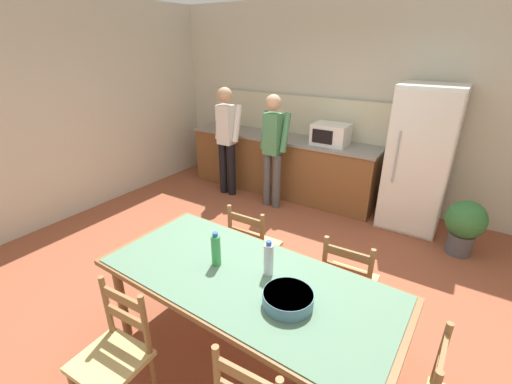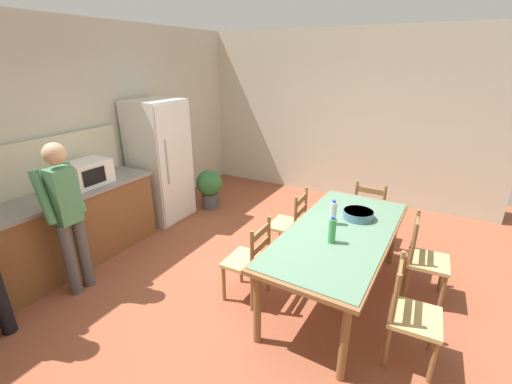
{
  "view_description": "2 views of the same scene",
  "coord_description": "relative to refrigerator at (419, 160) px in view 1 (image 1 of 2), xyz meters",
  "views": [
    {
      "loc": [
        1.41,
        -2.44,
        2.31
      ],
      "look_at": [
        -0.1,
        -0.08,
        1.07
      ],
      "focal_mm": 24.0,
      "sensor_mm": 36.0,
      "label": 1
    },
    {
      "loc": [
        -2.81,
        -1.56,
        2.4
      ],
      "look_at": [
        0.25,
        0.13,
        1.04
      ],
      "focal_mm": 24.0,
      "sensor_mm": 36.0,
      "label": 2
    }
  ],
  "objects": [
    {
      "name": "ground_plane",
      "position": [
        -0.92,
        -2.19,
        -0.93
      ],
      "size": [
        8.32,
        8.32,
        0.0
      ],
      "primitive_type": "plane",
      "color": "brown"
    },
    {
      "name": "bottle_near_centre",
      "position": [
        -0.9,
        -3.0,
        -0.02
      ],
      "size": [
        0.07,
        0.07,
        0.27
      ],
      "color": "green",
      "rests_on": "dining_table"
    },
    {
      "name": "serving_bowl",
      "position": [
        -0.26,
        -3.1,
        -0.09
      ],
      "size": [
        0.32,
        0.32,
        0.09
      ],
      "color": "slate",
      "rests_on": "dining_table"
    },
    {
      "name": "microwave",
      "position": [
        -1.22,
        0.02,
        0.16
      ],
      "size": [
        0.5,
        0.39,
        0.3
      ],
      "color": "white",
      "rests_on": "kitchen_counter"
    },
    {
      "name": "wall_back",
      "position": [
        -0.92,
        0.47,
        0.52
      ],
      "size": [
        6.52,
        0.12,
        2.9
      ],
      "primitive_type": "cube",
      "color": "beige",
      "rests_on": "ground"
    },
    {
      "name": "person_at_sink",
      "position": [
        -2.72,
        -0.48,
        0.03
      ],
      "size": [
        0.43,
        0.29,
        1.7
      ],
      "rotation": [
        0.0,
        0.0,
        1.57
      ],
      "color": "black",
      "rests_on": "ground"
    },
    {
      "name": "chair_side_near_left",
      "position": [
        -1.15,
        -3.77,
        -0.49
      ],
      "size": [
        0.44,
        0.42,
        0.91
      ],
      "rotation": [
        0.0,
        0.0,
        0.05
      ],
      "color": "olive",
      "rests_on": "ground"
    },
    {
      "name": "chair_side_far_left",
      "position": [
        -1.09,
        -2.21,
        -0.49
      ],
      "size": [
        0.42,
        0.41,
        0.91
      ],
      "rotation": [
        0.0,
        0.0,
        3.15
      ],
      "color": "olive",
      "rests_on": "ground"
    },
    {
      "name": "refrigerator",
      "position": [
        0.0,
        0.0,
        0.0
      ],
      "size": [
        0.74,
        0.73,
        1.86
      ],
      "color": "silver",
      "rests_on": "ground"
    },
    {
      "name": "kitchen_counter",
      "position": [
        -2.03,
        0.04,
        -0.46
      ],
      "size": [
        3.11,
        0.66,
        0.94
      ],
      "color": "brown",
      "rests_on": "ground"
    },
    {
      "name": "person_at_counter",
      "position": [
        -1.87,
        -0.5,
        0.01
      ],
      "size": [
        0.42,
        0.29,
        1.66
      ],
      "rotation": [
        0.0,
        0.0,
        1.57
      ],
      "color": "#4C4C4C",
      "rests_on": "ground"
    },
    {
      "name": "dining_table",
      "position": [
        -0.63,
        -3.01,
        -0.22
      ],
      "size": [
        2.2,
        1.05,
        0.79
      ],
      "rotation": [
        0.0,
        0.0,
        -0.03
      ],
      "color": "brown",
      "rests_on": "ground"
    },
    {
      "name": "potted_plant",
      "position": [
        0.65,
        -0.43,
        -0.54
      ],
      "size": [
        0.44,
        0.44,
        0.67
      ],
      "color": "#4C4C51",
      "rests_on": "ground"
    },
    {
      "name": "chair_side_far_right",
      "position": [
        -0.12,
        -2.25,
        -0.49
      ],
      "size": [
        0.43,
        0.42,
        0.91
      ],
      "rotation": [
        0.0,
        0.0,
        3.18
      ],
      "color": "olive",
      "rests_on": "ground"
    },
    {
      "name": "bottle_off_centre",
      "position": [
        -0.52,
        -2.89,
        -0.02
      ],
      "size": [
        0.07,
        0.07,
        0.27
      ],
      "color": "silver",
      "rests_on": "dining_table"
    },
    {
      "name": "counter_splashback",
      "position": [
        -2.03,
        0.35,
        0.31
      ],
      "size": [
        3.07,
        0.03,
        0.6
      ],
      "primitive_type": "cube",
      "color": "beige",
      "rests_on": "kitchen_counter"
    },
    {
      "name": "wall_left",
      "position": [
        -4.18,
        -2.19,
        0.52
      ],
      "size": [
        0.12,
        5.2,
        2.9
      ],
      "primitive_type": "cube",
      "color": "beige",
      "rests_on": "ground"
    }
  ]
}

